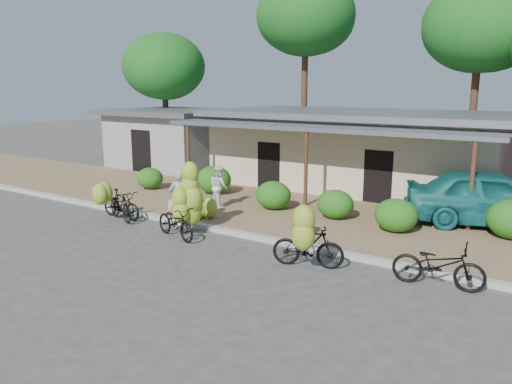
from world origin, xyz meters
TOP-DOWN VIEW (x-y plane):
  - ground at (0.00, 0.00)m, footprint 100.00×100.00m
  - sidewalk at (0.00, 5.00)m, footprint 60.00×6.00m
  - curb at (0.00, 2.00)m, footprint 60.00×0.25m
  - shop_main at (0.00, 10.93)m, footprint 13.00×8.50m
  - shop_grey at (-11.00, 10.99)m, footprint 7.00×6.00m
  - tree_back_left at (-13.69, 13.11)m, footprint 5.10×4.97m
  - tree_far_center at (-5.69, 16.11)m, footprint 5.59×5.50m
  - tree_center_right at (3.31, 16.61)m, footprint 5.39×5.29m
  - hedge_0 at (-6.98, 5.17)m, footprint 1.16×1.05m
  - hedge_1 at (-4.12, 5.94)m, footprint 1.46×1.31m
  - hedge_2 at (-0.72, 5.05)m, footprint 1.28×1.16m
  - hedge_3 at (1.66, 5.08)m, footprint 1.23×1.11m
  - hedge_4 at (3.83, 4.69)m, footprint 1.29×1.16m
  - bike_far_left at (-4.57, 1.37)m, footprint 1.82×1.25m
  - bike_left at (-4.40, 1.15)m, footprint 1.78×1.37m
  - bike_center at (-1.40, 1.07)m, footprint 1.96×1.42m
  - bike_right at (2.96, 0.67)m, footprint 1.86×1.37m
  - bike_far_right at (5.91, 1.32)m, footprint 2.07×0.95m
  - loose_banana_a at (-1.78, 2.77)m, footprint 0.56×0.47m
  - loose_banana_b at (-2.03, 2.60)m, footprint 0.54×0.46m
  - loose_banana_c at (1.72, 3.02)m, footprint 0.47×0.40m
  - sack_near at (-3.47, 3.25)m, footprint 0.92×0.82m
  - sack_far at (-3.38, 3.20)m, footprint 0.80×0.50m
  - vendor at (-2.00, 1.62)m, footprint 0.83×0.77m
  - bystander at (-2.49, 4.20)m, footprint 0.91×0.84m
  - teal_van at (6.04, 7.00)m, footprint 5.57×3.66m

SIDE VIEW (x-z plane):
  - ground at x=0.00m, z-range 0.00..0.00m
  - sidewalk at x=0.00m, z-range 0.00..0.12m
  - curb at x=0.00m, z-range 0.00..0.15m
  - sack_far at x=-3.38m, z-range 0.12..0.40m
  - sack_near at x=-3.47m, z-range 0.12..0.42m
  - loose_banana_c at x=1.72m, z-range 0.12..0.71m
  - loose_banana_b at x=-2.03m, z-range 0.12..0.79m
  - loose_banana_a at x=-1.78m, z-range 0.12..0.82m
  - bike_far_right at x=5.91m, z-range 0.00..1.05m
  - bike_far_left at x=-4.57m, z-range -0.12..1.23m
  - hedge_0 at x=-6.98m, z-range 0.12..1.03m
  - hedge_3 at x=1.66m, z-range 0.12..1.08m
  - bike_left at x=-4.40m, z-range -0.07..1.27m
  - hedge_2 at x=-0.72m, z-range 0.12..1.12m
  - hedge_4 at x=3.83m, z-range 0.12..1.12m
  - hedge_1 at x=-4.12m, z-range 0.12..1.26m
  - bike_right at x=2.96m, z-range -0.15..1.58m
  - bike_center at x=-1.40m, z-range -0.28..1.95m
  - bystander at x=-2.49m, z-range 0.12..1.63m
  - vendor at x=-2.00m, z-range 0.00..1.90m
  - teal_van at x=6.04m, z-range 0.12..1.88m
  - shop_grey at x=-11.00m, z-range 0.04..3.19m
  - shop_main at x=0.00m, z-range 0.05..3.40m
  - tree_back_left at x=-13.69m, z-range 1.90..9.48m
  - tree_center_right at x=3.31m, z-range 2.60..11.83m
  - tree_far_center at x=-5.69m, z-range 3.11..13.54m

